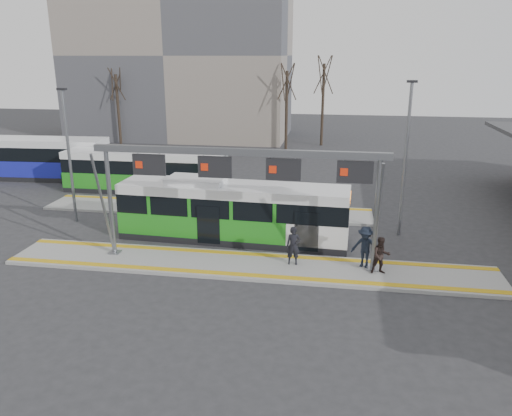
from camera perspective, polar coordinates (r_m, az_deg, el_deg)
The scene contains 18 objects.
ground at distance 22.68m, azimuth -0.92°, elevation -6.77°, with size 120.00×120.00×0.00m, color #2D2D30.
platform_main at distance 22.65m, azimuth -0.92°, elevation -6.59°, with size 22.00×3.00×0.15m, color gray.
platform_second at distance 30.79m, azimuth -5.66°, elevation -0.13°, with size 20.00×3.00×0.15m, color gray.
tactile_main at distance 22.61m, azimuth -0.92°, elevation -6.40°, with size 22.00×2.65×0.02m.
tactile_second at distance 31.83m, azimuth -5.14°, elevation 0.63°, with size 20.00×0.35×0.02m.
gantry at distance 21.60m, azimuth -1.76°, elevation 4.05°, with size 13.00×1.68×5.20m.
apartment_block at distance 59.08m, azimuth -8.60°, elevation 17.06°, with size 24.50×12.50×18.40m.
hero_bus at distance 25.52m, azimuth -2.68°, elevation -0.47°, with size 11.75×2.99×3.20m.
bg_bus_green at distance 35.50m, azimuth -12.51°, elevation 4.08°, with size 11.25×2.55×2.80m.
bg_bus_blue at distance 42.07m, azimuth -24.46°, elevation 5.16°, with size 11.99×3.29×3.09m.
passenger_a at distance 22.36m, azimuth 4.29°, elevation -4.33°, with size 0.64×0.42×1.74m, color black.
passenger_b at distance 22.05m, azimuth 14.10°, elevation -5.29°, with size 0.80×0.62×1.64m, color black.
passenger_c at distance 22.50m, azimuth 12.35°, elevation -4.37°, with size 1.21×0.70×1.88m, color black.
tree_left at distance 49.90m, azimuth 3.56°, elevation 14.16°, with size 1.40×1.40×8.65m.
tree_mid at distance 52.49m, azimuth 7.76°, elevation 14.79°, with size 1.40×1.40×9.37m.
tree_far at distance 54.88m, azimuth -15.68°, elevation 13.45°, with size 1.40×1.40×8.14m.
lamp_west at distance 29.56m, azimuth -20.60°, elevation 5.92°, with size 0.50×0.25×7.48m.
lamp_east at distance 26.52m, azimuth 16.71°, elevation 5.68°, with size 0.50×0.25×7.99m.
Camera 1 is at (3.66, -20.39, 9.23)m, focal length 35.00 mm.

